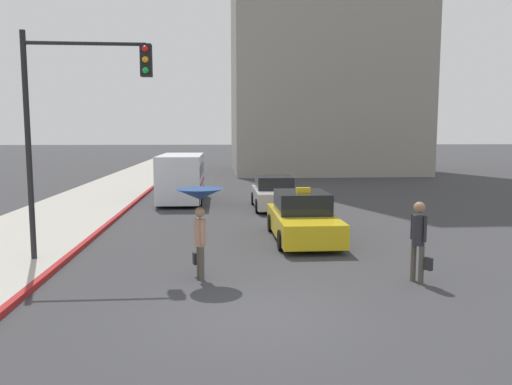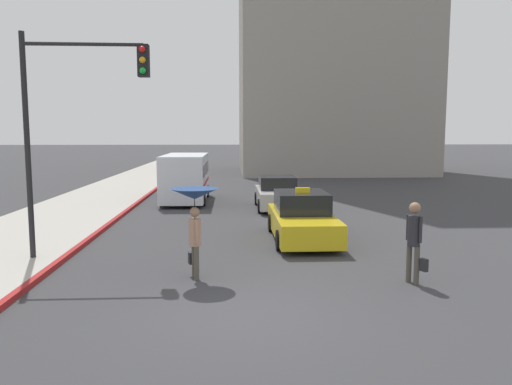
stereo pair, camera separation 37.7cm
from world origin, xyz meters
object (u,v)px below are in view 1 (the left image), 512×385
Objects in this scene: taxi at (303,218)px; pedestrian_man at (419,236)px; ambulance_van at (182,176)px; pedestrian_with_umbrella at (200,205)px; traffic_light at (76,105)px; sedan_red at (274,194)px.

taxi is 5.12m from pedestrian_man.
ambulance_van reaches higher than pedestrian_man.
ambulance_van reaches higher than taxi.
pedestrian_with_umbrella is (1.36, -13.36, 0.44)m from ambulance_van.
pedestrian_man reaches higher than taxi.
ambulance_van is 12.09m from traffic_light.
ambulance_van is 2.97× the size of pedestrian_man.
pedestrian_man is 8.86m from traffic_light.
pedestrian_man is 0.31× the size of traffic_light.
ambulance_van is at bearing -30.45° from sedan_red.
sedan_red is at bearing -32.07° from pedestrian_with_umbrella.
pedestrian_with_umbrella is 4.97m from pedestrian_man.
pedestrian_with_umbrella is 0.36× the size of traffic_light.
sedan_red is 11.28m from pedestrian_with_umbrella.
pedestrian_with_umbrella is at bearing 74.77° from sedan_red.
sedan_red is at bearing 56.32° from traffic_light.
pedestrian_with_umbrella is at bearing -125.93° from pedestrian_man.
sedan_red is at bearing -88.87° from taxi.
pedestrian_with_umbrella reaches higher than taxi.
ambulance_van reaches higher than pedestrian_with_umbrella.
sedan_red is 2.22× the size of pedestrian_man.
pedestrian_with_umbrella is at bearing 53.34° from taxi.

